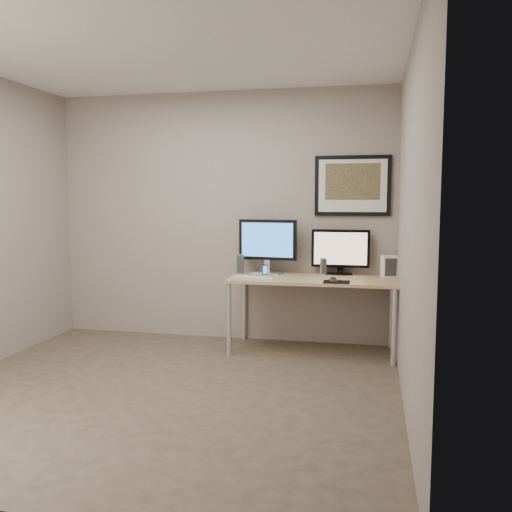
# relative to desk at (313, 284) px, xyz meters

# --- Properties ---
(floor) EXTENTS (3.60, 3.60, 0.00)m
(floor) POSITION_rel_desk_xyz_m (-1.00, -1.35, -0.66)
(floor) COLOR #473B2C
(floor) RESTS_ON ground
(room) EXTENTS (3.60, 3.60, 3.60)m
(room) POSITION_rel_desk_xyz_m (-1.00, -0.90, 0.98)
(room) COLOR white
(room) RESTS_ON ground
(desk) EXTENTS (1.60, 0.70, 0.73)m
(desk) POSITION_rel_desk_xyz_m (0.00, 0.00, 0.00)
(desk) COLOR #9F834D
(desk) RESTS_ON floor
(framed_art) EXTENTS (0.75, 0.04, 0.60)m
(framed_art) POSITION_rel_desk_xyz_m (0.35, 0.33, 0.96)
(framed_art) COLOR black
(framed_art) RESTS_ON room
(monitor_large) EXTENTS (0.61, 0.23, 0.55)m
(monitor_large) POSITION_rel_desk_xyz_m (-0.49, 0.21, 0.37)
(monitor_large) COLOR #B9B9BE
(monitor_large) RESTS_ON desk
(monitor_tv) EXTENTS (0.58, 0.14, 0.45)m
(monitor_tv) POSITION_rel_desk_xyz_m (0.24, 0.27, 0.31)
(monitor_tv) COLOR black
(monitor_tv) RESTS_ON desk
(speaker_left) EXTENTS (0.09, 0.09, 0.20)m
(speaker_left) POSITION_rel_desk_xyz_m (-0.75, 0.10, 0.17)
(speaker_left) COLOR #B9B9BE
(speaker_left) RESTS_ON desk
(speaker_right) EXTENTS (0.09, 0.09, 0.17)m
(speaker_right) POSITION_rel_desk_xyz_m (0.08, 0.25, 0.15)
(speaker_right) COLOR #B9B9BE
(speaker_right) RESTS_ON desk
(phone_dock) EXTENTS (0.07, 0.07, 0.12)m
(phone_dock) POSITION_rel_desk_xyz_m (-0.47, -0.02, 0.13)
(phone_dock) COLOR black
(phone_dock) RESTS_ON desk
(keyboard) EXTENTS (0.46, 0.26, 0.02)m
(keyboard) POSITION_rel_desk_xyz_m (-0.54, -0.16, 0.07)
(keyboard) COLOR silver
(keyboard) RESTS_ON desk
(mousepad) EXTENTS (0.25, 0.22, 0.00)m
(mousepad) POSITION_rel_desk_xyz_m (0.24, -0.23, 0.07)
(mousepad) COLOR black
(mousepad) RESTS_ON desk
(mouse) EXTENTS (0.10, 0.13, 0.04)m
(mouse) POSITION_rel_desk_xyz_m (0.21, -0.20, 0.09)
(mouse) COLOR black
(mouse) RESTS_ON mousepad
(remote) EXTENTS (0.09, 0.15, 0.02)m
(remote) POSITION_rel_desk_xyz_m (0.23, -0.15, 0.08)
(remote) COLOR black
(remote) RESTS_ON desk
(fan_unit) EXTENTS (0.16, 0.14, 0.22)m
(fan_unit) POSITION_rel_desk_xyz_m (0.72, 0.17, 0.17)
(fan_unit) COLOR white
(fan_unit) RESTS_ON desk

